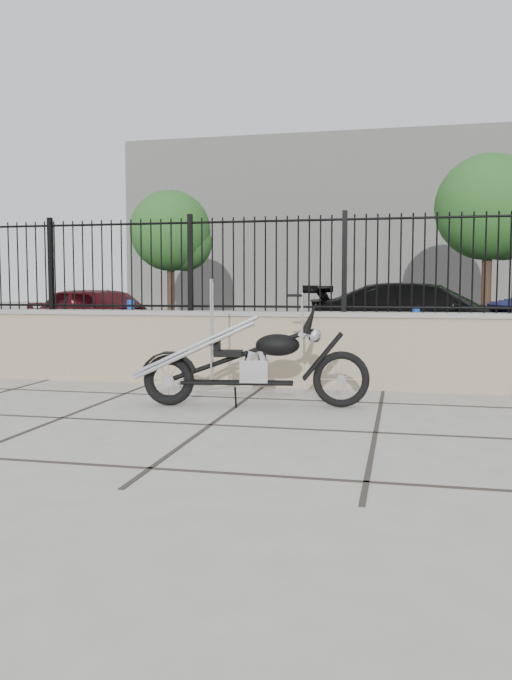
{
  "coord_description": "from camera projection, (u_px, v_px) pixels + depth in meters",
  "views": [
    {
      "loc": [
        1.71,
        -5.79,
        1.28
      ],
      "look_at": [
        0.14,
        1.3,
        0.69
      ],
      "focal_mm": 35.0,
      "sensor_mm": 36.0,
      "label": 1
    }
  ],
  "objects": [
    {
      "name": "ground_plane",
      "position": [
        210.0,
        425.0,
        6.1
      ],
      "size": [
        90.0,
        90.0,
        0.0
      ],
      "primitive_type": "plane",
      "color": "#99968E",
      "rests_on": "ground"
    },
    {
      "name": "parking_lot",
      "position": [
        338.0,
        333.0,
        18.27
      ],
      "size": [
        30.0,
        30.0,
        0.0
      ],
      "primitive_type": "plane",
      "color": "black",
      "rests_on": "ground"
    },
    {
      "name": "retaining_wall",
      "position": [
        265.0,
        349.0,
        8.5
      ],
      "size": [
        14.0,
        0.36,
        0.96
      ],
      "primitive_type": "cube",
      "color": "gray",
      "rests_on": "ground_plane"
    },
    {
      "name": "iron_fence",
      "position": [
        265.0,
        264.0,
        8.41
      ],
      "size": [
        14.0,
        0.08,
        1.2
      ],
      "primitive_type": "cube",
      "color": "black",
      "rests_on": "retaining_wall"
    },
    {
      "name": "background_building",
      "position": [
        367.0,
        229.0,
        31.57
      ],
      "size": [
        22.0,
        6.0,
        8.0
      ],
      "primitive_type": "cube",
      "color": "beige",
      "rests_on": "ground_plane"
    },
    {
      "name": "chopper_motorcycle",
      "position": [
        250.0,
        342.0,
        6.99
      ],
      "size": [
        2.33,
        0.73,
        1.38
      ],
      "primitive_type": null,
      "rotation": [
        0.0,
        0.0,
        0.14
      ],
      "color": "black",
      "rests_on": "ground_plane"
    },
    {
      "name": "car_red",
      "position": [
        103.0,
        316.0,
        13.84
      ],
      "size": [
        4.13,
        2.95,
        1.31
      ],
      "primitive_type": "imported",
      "rotation": [
        0.0,
        0.0,
        1.16
      ],
      "color": "#3F090F",
      "rests_on": "parking_lot"
    },
    {
      "name": "car_black",
      "position": [
        427.0,
        317.0,
        12.92
      ],
      "size": [
        4.81,
        2.3,
        1.35
      ],
      "primitive_type": "imported",
      "rotation": [
        0.0,
        0.0,
        1.48
      ],
      "color": "black",
      "rests_on": "parking_lot"
    },
    {
      "name": "bollard_a",
      "position": [
        131.0,
        331.0,
        11.13
      ],
      "size": [
        0.13,
        0.13,
        1.05
      ],
      "primitive_type": "cylinder",
      "rotation": [
        0.0,
        0.0,
        0.05
      ],
      "color": "blue",
      "rests_on": "ground_plane"
    },
    {
      "name": "bollard_b",
      "position": [
        416.0,
        340.0,
        9.87
      ],
      "size": [
        0.13,
        0.13,
        0.95
      ],
      "primitive_type": "cylinder",
      "rotation": [
        0.0,
        0.0,
        -0.21
      ],
      "color": "#0B52A7",
      "rests_on": "ground_plane"
    },
    {
      "name": "tree_left",
      "position": [
        170.0,
        227.0,
        23.45
      ],
      "size": [
        2.86,
        2.86,
        4.82
      ],
      "rotation": [
        0.0,
        0.0,
        -0.39
      ],
      "color": "#382619",
      "rests_on": "ground_plane"
    },
    {
      "name": "tree_right",
      "position": [
        489.0,
        202.0,
        20.5
      ],
      "size": [
        3.28,
        3.28,
        5.53
      ],
      "rotation": [
        0.0,
        0.0,
        0.17
      ],
      "color": "#382619",
      "rests_on": "ground_plane"
    }
  ]
}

